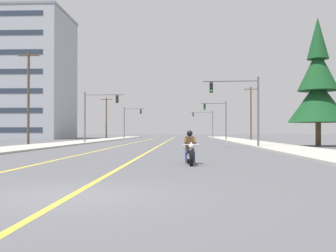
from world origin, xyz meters
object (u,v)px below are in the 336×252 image
Objects in this scene: traffic_signal_mid_left at (130,118)px; utility_pole_left_far at (106,117)px; traffic_signal_mid_right at (219,115)px; traffic_signal_near_left at (96,109)px; utility_pole_right_far at (251,112)px; traffic_signal_far_right at (206,120)px; utility_pole_left_near at (28,96)px; conifer_tree_right_verge_near at (318,87)px; motorcycle_with_rider at (190,151)px; traffic_signal_near_right at (242,101)px; apartment_building_far_left_block at (4,76)px.

traffic_signal_mid_left is 7.08m from utility_pole_left_far.
traffic_signal_mid_right is 21.14m from traffic_signal_mid_left.
utility_pole_right_far is at bearing 40.57° from traffic_signal_near_left.
traffic_signal_near_left is 0.70× the size of utility_pole_right_far.
traffic_signal_near_left is 45.81m from traffic_signal_far_right.
utility_pole_left_near is 30.04m from conifer_tree_right_verge_near.
traffic_signal_mid_left is at bearing 154.17° from utility_pole_right_far.
utility_pole_right_far is at bearing 77.50° from motorcycle_with_rider.
traffic_signal_mid_right is at bearing -89.01° from traffic_signal_far_right.
traffic_signal_near_right is (4.82, 17.73, 3.51)m from motorcycle_with_rider.
traffic_signal_near_right is 0.70× the size of utility_pole_right_far.
utility_pole_left_far reaches higher than traffic_signal_far_right.
conifer_tree_right_verge_near is at bearing -86.37° from utility_pole_right_far.
traffic_signal_mid_left is at bearing 89.80° from traffic_signal_near_left.
traffic_signal_mid_left is at bearing 100.33° from motorcycle_with_rider.
conifer_tree_right_verge_near is 61.13m from apartment_building_far_left_block.
traffic_signal_mid_right is at bearing 41.50° from utility_pole_left_near.
traffic_signal_mid_right is 0.61× the size of utility_pole_left_near.
utility_pole_left_near is at bearing -100.85° from traffic_signal_mid_left.
utility_pole_left_far is 21.30m from apartment_building_far_left_block.
traffic_signal_mid_left and traffic_signal_far_right have the same top height.
traffic_signal_mid_right is 0.74× the size of utility_pole_left_far.
traffic_signal_mid_right is 0.25× the size of apartment_building_far_left_block.
motorcycle_with_rider is 0.26× the size of utility_pole_left_far.
utility_pole_left_near is at bearing 171.92° from conifer_tree_right_verge_near.
motorcycle_with_rider is 49.97m from utility_pole_right_far.
utility_pole_right_far is at bearing 79.08° from traffic_signal_near_right.
traffic_signal_near_left is 28.51m from utility_pole_right_far.
traffic_signal_near_left is at bearing -80.90° from utility_pole_left_far.
traffic_signal_mid_right is 25.21m from conifer_tree_right_verge_near.
traffic_signal_near_right is at bearing -156.05° from conifer_tree_right_verge_near.
utility_pole_right_far is 0.35× the size of apartment_building_far_left_block.
utility_pole_right_far is 30.86m from utility_pole_left_far.
utility_pole_left_far is (-5.46, 4.49, 0.39)m from traffic_signal_mid_left.
traffic_signal_near_left is 1.00× the size of traffic_signal_mid_left.
traffic_signal_mid_left is at bearing 79.15° from utility_pole_left_near.
apartment_building_far_left_block reaches higher than utility_pole_left_near.
traffic_signal_far_right is 0.74× the size of utility_pole_left_far.
apartment_building_far_left_block reaches higher than traffic_signal_far_right.
traffic_signal_near_right is at bearing -89.91° from traffic_signal_far_right.
conifer_tree_right_verge_near is at bearing -8.08° from utility_pole_left_near.
utility_pole_left_far reaches higher than motorcycle_with_rider.
conifer_tree_right_verge_near is (1.74, -27.47, 1.04)m from utility_pole_right_far.
traffic_signal_near_left is 0.50× the size of conifer_tree_right_verge_near.
traffic_signal_near_right is 0.61× the size of utility_pole_left_near.
utility_pole_left_near is 1.20× the size of utility_pole_left_far.
apartment_building_far_left_block is at bearing 130.80° from traffic_signal_near_left.
traffic_signal_near_right is 1.00× the size of traffic_signal_mid_right.
conifer_tree_right_verge_near reaches higher than traffic_signal_near_right.
utility_pole_left_far reaches higher than traffic_signal_mid_left.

